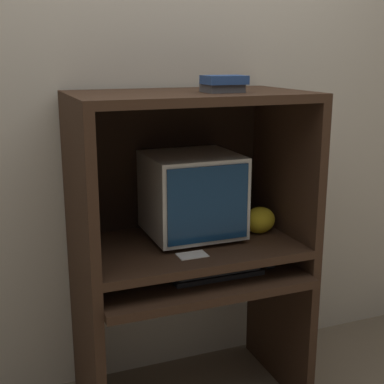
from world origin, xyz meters
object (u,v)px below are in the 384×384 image
(mouse, at_px, (270,266))
(crt_monitor, at_px, (192,195))
(snack_bag, at_px, (260,220))
(keyboard, at_px, (216,273))
(book_stack, at_px, (223,84))

(mouse, bearing_deg, crt_monitor, 142.12)
(mouse, height_order, snack_bag, snack_bag)
(mouse, bearing_deg, snack_bag, 80.33)
(crt_monitor, xyz_separation_m, snack_bag, (0.31, -0.07, -0.13))
(keyboard, height_order, book_stack, book_stack)
(mouse, distance_m, snack_bag, 0.22)
(keyboard, bearing_deg, book_stack, 50.08)
(keyboard, bearing_deg, crt_monitor, 98.17)
(crt_monitor, bearing_deg, snack_bag, -12.18)
(crt_monitor, distance_m, snack_bag, 0.34)
(snack_bag, bearing_deg, keyboard, -153.40)
(keyboard, height_order, mouse, same)
(crt_monitor, bearing_deg, keyboard, -81.83)
(mouse, bearing_deg, keyboard, 176.96)
(crt_monitor, xyz_separation_m, book_stack, (0.08, -0.15, 0.49))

